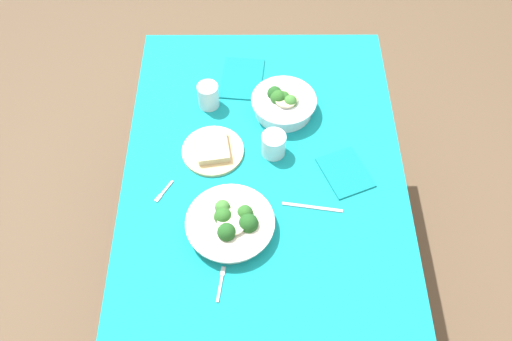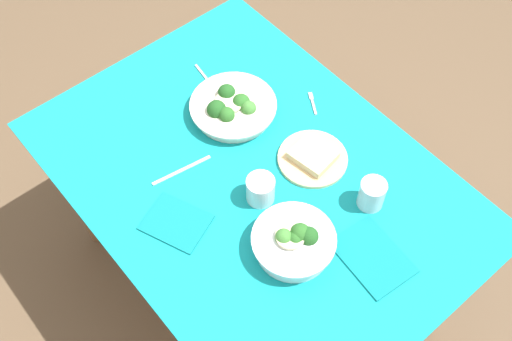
# 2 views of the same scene
# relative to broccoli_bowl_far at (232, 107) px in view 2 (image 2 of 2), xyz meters

# --- Properties ---
(ground_plane) EXTENTS (6.00, 6.00, 0.00)m
(ground_plane) POSITION_rel_broccoli_bowl_far_xyz_m (0.23, -0.10, -0.74)
(ground_plane) COLOR brown
(dining_table) EXTENTS (1.32, 0.94, 0.71)m
(dining_table) POSITION_rel_broccoli_bowl_far_xyz_m (0.23, -0.10, -0.14)
(dining_table) COLOR teal
(dining_table) RESTS_ON ground_plane
(broccoli_bowl_far) EXTENTS (0.28, 0.28, 0.08)m
(broccoli_bowl_far) POSITION_rel_broccoli_bowl_far_xyz_m (0.00, 0.00, 0.00)
(broccoli_bowl_far) COLOR silver
(broccoli_bowl_far) RESTS_ON dining_table
(broccoli_bowl_near) EXTENTS (0.23, 0.23, 0.10)m
(broccoli_bowl_near) POSITION_rel_broccoli_bowl_far_xyz_m (0.49, -0.18, 0.01)
(broccoli_bowl_near) COLOR white
(broccoli_bowl_near) RESTS_ON dining_table
(bread_side_plate) EXTENTS (0.21, 0.21, 0.04)m
(bread_side_plate) POSITION_rel_broccoli_bowl_far_xyz_m (0.30, 0.07, -0.02)
(bread_side_plate) COLOR #D6B27A
(bread_side_plate) RESTS_ON dining_table
(water_glass_center) EXTENTS (0.08, 0.08, 0.08)m
(water_glass_center) POSITION_rel_broccoli_bowl_far_xyz_m (0.30, -0.14, 0.01)
(water_glass_center) COLOR silver
(water_glass_center) RESTS_ON dining_table
(water_glass_side) EXTENTS (0.08, 0.08, 0.09)m
(water_glass_side) POSITION_rel_broccoli_bowl_far_xyz_m (0.52, 0.09, 0.02)
(water_glass_side) COLOR silver
(water_glass_side) RESTS_ON dining_table
(fork_by_far_bowl) EXTENTS (0.11, 0.03, 0.00)m
(fork_by_far_bowl) POSITION_rel_broccoli_bowl_far_xyz_m (-0.18, 0.03, -0.03)
(fork_by_far_bowl) COLOR #B7B7BC
(fork_by_far_bowl) RESTS_ON dining_table
(fork_by_near_bowl) EXTENTS (0.09, 0.06, 0.00)m
(fork_by_near_bowl) POSITION_rel_broccoli_bowl_far_xyz_m (0.13, 0.23, -0.03)
(fork_by_near_bowl) COLOR #B7B7BC
(fork_by_near_bowl) RESTS_ON dining_table
(table_knife_left) EXTENTS (0.04, 0.19, 0.00)m
(table_knife_left) POSITION_rel_broccoli_bowl_far_xyz_m (0.07, -0.26, -0.03)
(table_knife_left) COLOR #B7B7BC
(table_knife_left) RESTS_ON dining_table
(napkin_folded_upper) EXTENTS (0.23, 0.17, 0.01)m
(napkin_folded_upper) POSITION_rel_broccoli_bowl_far_xyz_m (0.65, -0.03, -0.03)
(napkin_folded_upper) COLOR #0F777D
(napkin_folded_upper) RESTS_ON dining_table
(napkin_folded_lower) EXTENTS (0.22, 0.20, 0.01)m
(napkin_folded_lower) POSITION_rel_broccoli_bowl_far_xyz_m (0.21, -0.38, -0.03)
(napkin_folded_lower) COLOR #0F777D
(napkin_folded_lower) RESTS_ON dining_table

